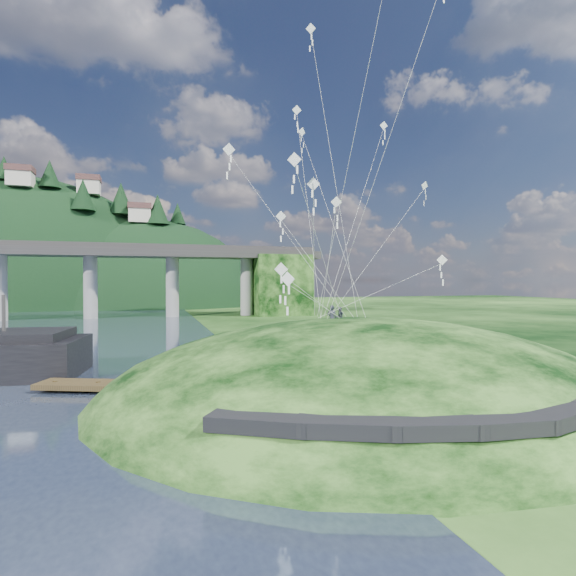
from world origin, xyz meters
name	(u,v)px	position (x,y,z in m)	size (l,w,h in m)	color
ground	(252,412)	(0.00, 0.00, 0.00)	(320.00, 320.00, 0.00)	black
grass_hill	(363,416)	(8.00, 2.00, -1.50)	(36.00, 32.00, 13.00)	black
footpath	(481,413)	(7.46, -9.74, 2.08)	(22.29, 5.84, 0.83)	black
bridge	(33,269)	(-26.46, 70.07, 9.70)	(160.00, 11.00, 15.00)	#2D2B2B
far_ridge	(12,332)	(-43.58, 122.17, -7.44)	(153.00, 70.00, 94.50)	black
wooden_dock	(142,386)	(-6.12, 6.68, 0.45)	(14.05, 7.32, 1.02)	#372A16
kite_flyers	(336,306)	(6.99, 4.22, 5.74)	(1.69, 1.46, 1.84)	#292C36
kite_swarm	(338,153)	(6.39, 2.47, 15.95)	(17.68, 16.48, 19.89)	white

